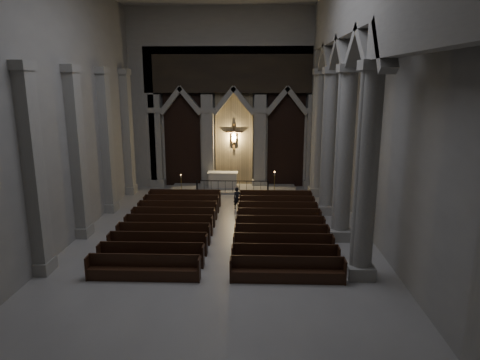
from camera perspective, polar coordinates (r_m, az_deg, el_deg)
The scene contains 11 objects.
room at distance 17.81m, azimuth -2.75°, elevation 14.00°, with size 24.00×24.10×12.00m.
sanctuary_wall at distance 29.33m, azimuth -0.86°, elevation 11.77°, with size 14.00×0.77×12.00m.
right_arcade at distance 19.51m, azimuth 14.43°, elevation 14.20°, with size 1.00×24.00×12.00m.
left_pilasters at distance 23.04m, azimuth -18.93°, elevation 3.90°, with size 0.60×13.00×8.03m.
sanctuary_step at distance 29.31m, azimuth -0.90°, elevation -1.17°, with size 8.50×2.60×0.15m, color #9A978F.
altar at distance 29.39m, azimuth -2.30°, elevation 0.07°, with size 2.07×0.83×1.05m.
altar_rail at distance 28.10m, azimuth -1.02°, elevation -0.65°, with size 4.77×0.09×0.94m.
candle_stand_left at distance 28.49m, azimuth -7.83°, elevation -1.13°, with size 0.22×0.22×1.31m.
candle_stand_right at distance 28.15m, azimuth 4.60°, elevation -1.10°, with size 0.26×0.26×1.54m.
pews at distance 20.89m, azimuth -2.11°, elevation -6.49°, with size 9.69×10.21×0.96m.
worshipper at distance 24.92m, azimuth -0.38°, elevation -2.43°, with size 0.46×0.30×1.27m, color black.
Camera 1 is at (1.45, -17.75, 7.35)m, focal length 32.00 mm.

